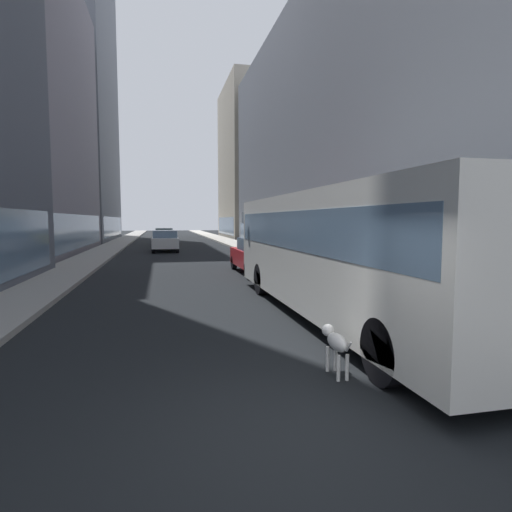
{
  "coord_description": "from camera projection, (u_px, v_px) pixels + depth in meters",
  "views": [
    {
      "loc": [
        -1.48,
        -4.24,
        2.41
      ],
      "look_at": [
        1.12,
        7.2,
        1.4
      ],
      "focal_mm": 29.34,
      "sensor_mm": 36.0,
      "label": 1
    }
  ],
  "objects": [
    {
      "name": "ground_plane",
      "position": [
        178.0,
        246.0,
        38.66
      ],
      "size": [
        120.0,
        120.0,
        0.0
      ],
      "primitive_type": "plane",
      "color": "black"
    },
    {
      "name": "sidewalk_left",
      "position": [
        113.0,
        246.0,
        37.4
      ],
      "size": [
        2.4,
        110.0,
        0.15
      ],
      "primitive_type": "cube",
      "color": "gray",
      "rests_on": "ground"
    },
    {
      "name": "sidewalk_right",
      "position": [
        238.0,
        245.0,
        39.91
      ],
      "size": [
        2.4,
        110.0,
        0.15
      ],
      "primitive_type": "cube",
      "color": "#ADA89E",
      "rests_on": "ground"
    },
    {
      "name": "building_left_mid",
      "position": [
        8.0,
        110.0,
        29.48
      ],
      "size": [
        9.34,
        19.43,
        20.39
      ],
      "color": "slate",
      "rests_on": "ground"
    },
    {
      "name": "building_left_far",
      "position": [
        69.0,
        76.0,
        50.24
      ],
      "size": [
        9.19,
        21.38,
        39.42
      ],
      "color": "slate",
      "rests_on": "ground"
    },
    {
      "name": "building_right_mid",
      "position": [
        305.0,
        149.0,
        39.28
      ],
      "size": [
        8.43,
        23.68,
        18.08
      ],
      "color": "slate",
      "rests_on": "ground"
    },
    {
      "name": "building_right_far",
      "position": [
        256.0,
        163.0,
        59.28
      ],
      "size": [
        8.95,
        15.22,
        21.08
      ],
      "color": "#B2A893",
      "rests_on": "ground"
    },
    {
      "name": "transit_bus",
      "position": [
        340.0,
        246.0,
        10.26
      ],
      "size": [
        2.78,
        11.53,
        3.05
      ],
      "color": "silver",
      "rests_on": "ground"
    },
    {
      "name": "car_yellow_taxi",
      "position": [
        164.0,
        236.0,
        41.34
      ],
      "size": [
        1.75,
        4.21,
        1.62
      ],
      "color": "yellow",
      "rests_on": "ground"
    },
    {
      "name": "car_red_coupe",
      "position": [
        259.0,
        255.0,
        18.76
      ],
      "size": [
        1.85,
        4.68,
        1.62
      ],
      "color": "red",
      "rests_on": "ground"
    },
    {
      "name": "car_white_van",
      "position": [
        165.0,
        241.0,
        32.22
      ],
      "size": [
        1.95,
        4.6,
        1.62
      ],
      "color": "silver",
      "rests_on": "ground"
    },
    {
      "name": "dalmatian_dog",
      "position": [
        336.0,
        342.0,
        6.51
      ],
      "size": [
        0.22,
        0.96,
        0.72
      ],
      "color": "white",
      "rests_on": "ground"
    },
    {
      "name": "pedestrian_with_handbag",
      "position": [
        381.0,
        261.0,
        14.2
      ],
      "size": [
        0.45,
        0.34,
        1.69
      ],
      "color": "#1E1E2D",
      "rests_on": "sidewalk_right"
    },
    {
      "name": "traffic_light_near",
      "position": [
        466.0,
        219.0,
        8.94
      ],
      "size": [
        0.24,
        0.41,
        3.4
      ],
      "color": "black",
      "rests_on": "sidewalk_right"
    }
  ]
}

